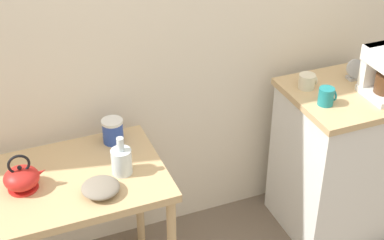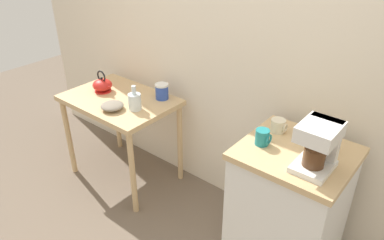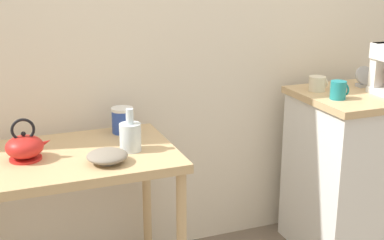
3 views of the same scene
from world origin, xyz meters
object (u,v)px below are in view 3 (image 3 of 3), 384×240
(teakettle, at_px, (25,147))
(mug_dark_teal, at_px, (339,90))
(canister_enamel, at_px, (122,120))
(table_clock, at_px, (364,77))
(bowl_stoneware, at_px, (107,156))
(glass_carafe_vase, at_px, (130,136))
(mug_small_cream, at_px, (318,84))

(teakettle, distance_m, mug_dark_teal, 1.51)
(teakettle, xyz_separation_m, mug_dark_teal, (1.50, -0.07, 0.12))
(canister_enamel, height_order, table_clock, table_clock)
(canister_enamel, bearing_deg, table_clock, -4.29)
(bowl_stoneware, bearing_deg, glass_carafe_vase, 40.49)
(glass_carafe_vase, relative_size, mug_dark_teal, 2.07)
(glass_carafe_vase, relative_size, mug_small_cream, 2.00)
(glass_carafe_vase, distance_m, mug_small_cream, 1.09)
(table_clock, bearing_deg, mug_dark_teal, -149.09)
(bowl_stoneware, xyz_separation_m, glass_carafe_vase, (0.13, 0.11, 0.04))
(teakettle, relative_size, mug_dark_teal, 2.10)
(bowl_stoneware, height_order, teakettle, teakettle)
(bowl_stoneware, distance_m, mug_dark_teal, 1.21)
(bowl_stoneware, height_order, canister_enamel, canister_enamel)
(canister_enamel, xyz_separation_m, mug_small_cream, (1.04, -0.09, 0.11))
(teakettle, relative_size, canister_enamel, 1.55)
(table_clock, bearing_deg, bowl_stoneware, -169.71)
(glass_carafe_vase, bearing_deg, bowl_stoneware, -139.51)
(glass_carafe_vase, bearing_deg, teakettle, 173.25)
(teakettle, bearing_deg, table_clock, 3.44)
(glass_carafe_vase, distance_m, canister_enamel, 0.26)
(mug_small_cream, bearing_deg, canister_enamel, 175.11)
(bowl_stoneware, height_order, glass_carafe_vase, glass_carafe_vase)
(glass_carafe_vase, distance_m, table_clock, 1.37)
(glass_carafe_vase, height_order, canister_enamel, glass_carafe_vase)
(canister_enamel, distance_m, mug_dark_teal, 1.08)
(canister_enamel, xyz_separation_m, table_clock, (1.33, -0.10, 0.12))
(bowl_stoneware, relative_size, mug_small_cream, 1.79)
(table_clock, bearing_deg, glass_carafe_vase, -173.28)
(teakettle, bearing_deg, glass_carafe_vase, -6.75)
(teakettle, bearing_deg, bowl_stoneware, -27.55)
(bowl_stoneware, bearing_deg, teakettle, 152.45)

